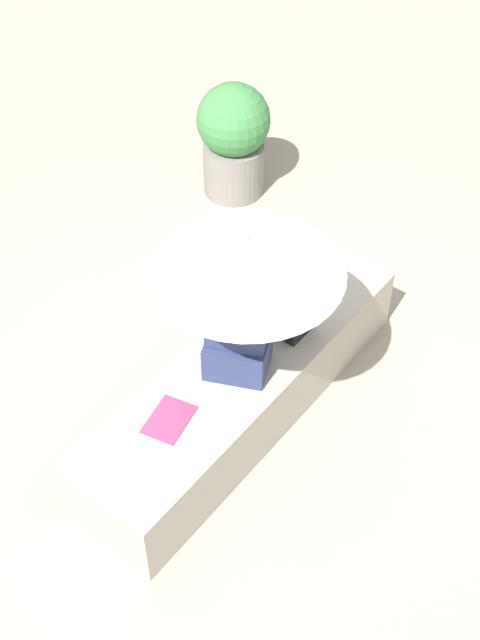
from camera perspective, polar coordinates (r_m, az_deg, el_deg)
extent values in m
plane|color=#9E9384|center=(5.07, 0.16, -6.13)|extent=(14.00, 14.00, 0.00)
cube|color=#A8A093|center=(4.90, 0.16, -4.52)|extent=(2.33, 0.62, 0.44)
cube|color=navy|center=(4.62, -0.17, -2.33)|extent=(0.40, 0.43, 0.22)
cube|color=navy|center=(4.37, -0.18, 0.79)|extent=(0.31, 0.37, 0.48)
sphere|color=brown|center=(4.14, -0.19, 4.17)|extent=(0.20, 0.20, 0.20)
cylinder|color=brown|center=(4.39, -2.72, 1.44)|extent=(0.21, 0.15, 0.32)
cylinder|color=brown|center=(4.32, 2.40, 0.60)|extent=(0.21, 0.15, 0.32)
cylinder|color=#B7B7BC|center=(4.31, 0.47, 0.60)|extent=(0.02, 0.02, 0.98)
cone|color=silver|center=(4.05, 0.50, 4.46)|extent=(0.98, 0.98, 0.22)
sphere|color=#B7B7BC|center=(3.97, 0.52, 5.83)|extent=(0.03, 0.03, 0.03)
cube|color=black|center=(4.79, 3.70, 0.78)|extent=(0.22, 0.17, 0.35)
torus|color=black|center=(4.66, 3.81, 2.45)|extent=(0.17, 0.17, 0.01)
cube|color=#D83866|center=(4.47, -4.84, -6.75)|extent=(0.32, 0.26, 0.01)
cylinder|color=gray|center=(6.57, -0.43, 10.28)|extent=(0.47, 0.47, 0.41)
sphere|color=#3D7F42|center=(6.34, -0.45, 13.44)|extent=(0.55, 0.55, 0.55)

